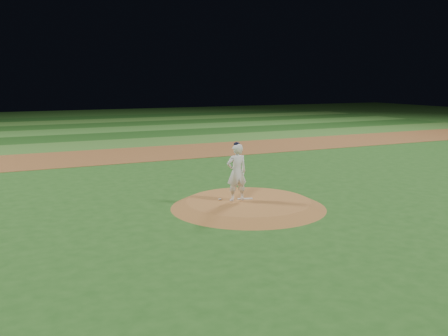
# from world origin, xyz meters

# --- Properties ---
(ground) EXTENTS (120.00, 120.00, 0.00)m
(ground) POSITION_xyz_m (0.00, 0.00, 0.00)
(ground) COLOR #24581C
(ground) RESTS_ON ground
(infield_dirt_band) EXTENTS (70.00, 6.00, 0.02)m
(infield_dirt_band) POSITION_xyz_m (0.00, 14.00, 0.01)
(infield_dirt_band) COLOR brown
(infield_dirt_band) RESTS_ON ground
(outfield_stripe_0) EXTENTS (70.00, 5.00, 0.02)m
(outfield_stripe_0) POSITION_xyz_m (0.00, 19.50, 0.01)
(outfield_stripe_0) COLOR #3B7129
(outfield_stripe_0) RESTS_ON ground
(outfield_stripe_1) EXTENTS (70.00, 5.00, 0.02)m
(outfield_stripe_1) POSITION_xyz_m (0.00, 24.50, 0.01)
(outfield_stripe_1) COLOR #1C4917
(outfield_stripe_1) RESTS_ON ground
(outfield_stripe_2) EXTENTS (70.00, 5.00, 0.02)m
(outfield_stripe_2) POSITION_xyz_m (0.00, 29.50, 0.01)
(outfield_stripe_2) COLOR #3A792C
(outfield_stripe_2) RESTS_ON ground
(outfield_stripe_3) EXTENTS (70.00, 5.00, 0.02)m
(outfield_stripe_3) POSITION_xyz_m (0.00, 34.50, 0.01)
(outfield_stripe_3) COLOR #1E4F19
(outfield_stripe_3) RESTS_ON ground
(outfield_stripe_4) EXTENTS (70.00, 5.00, 0.02)m
(outfield_stripe_4) POSITION_xyz_m (0.00, 39.50, 0.01)
(outfield_stripe_4) COLOR #3F7A2C
(outfield_stripe_4) RESTS_ON ground
(outfield_stripe_5) EXTENTS (70.00, 5.00, 0.02)m
(outfield_stripe_5) POSITION_xyz_m (0.00, 44.50, 0.01)
(outfield_stripe_5) COLOR #1B4D18
(outfield_stripe_5) RESTS_ON ground
(pitchers_mound) EXTENTS (5.50, 5.50, 0.25)m
(pitchers_mound) POSITION_xyz_m (0.00, 0.00, 0.12)
(pitchers_mound) COLOR #A46833
(pitchers_mound) RESTS_ON ground
(pitching_rubber) EXTENTS (0.56, 0.28, 0.03)m
(pitching_rubber) POSITION_xyz_m (0.00, 0.24, 0.26)
(pitching_rubber) COLOR beige
(pitching_rubber) RESTS_ON pitchers_mound
(rosin_bag) EXTENTS (0.11, 0.11, 0.06)m
(rosin_bag) POSITION_xyz_m (-0.87, 0.50, 0.28)
(rosin_bag) COLOR silver
(rosin_bag) RESTS_ON pitchers_mound
(pitcher_on_mound) EXTENTS (0.76, 0.52, 2.09)m
(pitcher_on_mound) POSITION_xyz_m (-0.37, 0.18, 1.28)
(pitcher_on_mound) COLOR white
(pitcher_on_mound) RESTS_ON pitchers_mound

